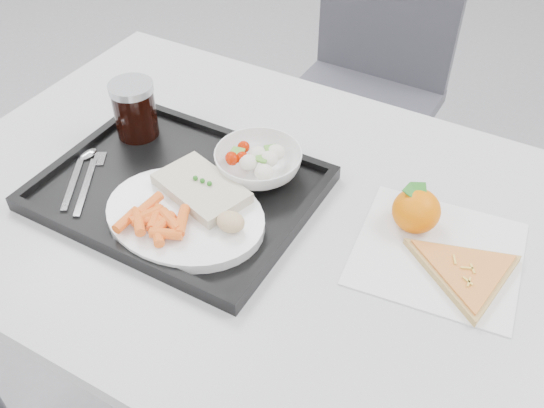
{
  "coord_description": "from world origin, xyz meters",
  "views": [
    {
      "loc": [
        0.38,
        -0.35,
        1.45
      ],
      "look_at": [
        0.01,
        0.3,
        0.77
      ],
      "focal_mm": 40.0,
      "sensor_mm": 36.0,
      "label": 1
    }
  ],
  "objects_px": {
    "salad_bowl": "(258,163)",
    "cola_glass": "(134,109)",
    "table": "(267,236)",
    "chair": "(368,72)",
    "pizza_slice": "(466,272)",
    "tray": "(179,190)",
    "tangerine": "(416,210)",
    "dinner_plate": "(185,216)"
  },
  "relations": [
    {
      "from": "cola_glass",
      "to": "tangerine",
      "type": "height_order",
      "value": "cola_glass"
    },
    {
      "from": "dinner_plate",
      "to": "chair",
      "type": "bearing_deg",
      "value": 93.43
    },
    {
      "from": "dinner_plate",
      "to": "pizza_slice",
      "type": "bearing_deg",
      "value": 15.6
    },
    {
      "from": "table",
      "to": "pizza_slice",
      "type": "distance_m",
      "value": 0.34
    },
    {
      "from": "tray",
      "to": "tangerine",
      "type": "bearing_deg",
      "value": 17.99
    },
    {
      "from": "chair",
      "to": "pizza_slice",
      "type": "distance_m",
      "value": 0.99
    },
    {
      "from": "chair",
      "to": "dinner_plate",
      "type": "height_order",
      "value": "chair"
    },
    {
      "from": "dinner_plate",
      "to": "tangerine",
      "type": "bearing_deg",
      "value": 29.76
    },
    {
      "from": "chair",
      "to": "pizza_slice",
      "type": "xyz_separation_m",
      "value": [
        0.48,
        -0.84,
        0.22
      ]
    },
    {
      "from": "dinner_plate",
      "to": "cola_glass",
      "type": "distance_m",
      "value": 0.27
    },
    {
      "from": "dinner_plate",
      "to": "tangerine",
      "type": "relative_size",
      "value": 3.39
    },
    {
      "from": "salad_bowl",
      "to": "tray",
      "type": "bearing_deg",
      "value": -135.51
    },
    {
      "from": "tangerine",
      "to": "pizza_slice",
      "type": "bearing_deg",
      "value": -31.82
    },
    {
      "from": "dinner_plate",
      "to": "pizza_slice",
      "type": "xyz_separation_m",
      "value": [
        0.43,
        0.12,
        -0.01
      ]
    },
    {
      "from": "dinner_plate",
      "to": "tangerine",
      "type": "xyz_separation_m",
      "value": [
        0.32,
        0.18,
        0.01
      ]
    },
    {
      "from": "tray",
      "to": "cola_glass",
      "type": "bearing_deg",
      "value": 150.26
    },
    {
      "from": "salad_bowl",
      "to": "pizza_slice",
      "type": "height_order",
      "value": "salad_bowl"
    },
    {
      "from": "tangerine",
      "to": "pizza_slice",
      "type": "relative_size",
      "value": 0.33
    },
    {
      "from": "table",
      "to": "dinner_plate",
      "type": "xyz_separation_m",
      "value": [
        -0.09,
        -0.1,
        0.09
      ]
    },
    {
      "from": "chair",
      "to": "dinner_plate",
      "type": "xyz_separation_m",
      "value": [
        0.06,
        -0.95,
        0.24
      ]
    },
    {
      "from": "pizza_slice",
      "to": "dinner_plate",
      "type": "bearing_deg",
      "value": -164.4
    },
    {
      "from": "table",
      "to": "tray",
      "type": "xyz_separation_m",
      "value": [
        -0.15,
        -0.04,
        0.08
      ]
    },
    {
      "from": "table",
      "to": "chair",
      "type": "height_order",
      "value": "chair"
    },
    {
      "from": "pizza_slice",
      "to": "tangerine",
      "type": "bearing_deg",
      "value": 148.18
    },
    {
      "from": "tray",
      "to": "cola_glass",
      "type": "relative_size",
      "value": 4.17
    },
    {
      "from": "tray",
      "to": "pizza_slice",
      "type": "distance_m",
      "value": 0.49
    },
    {
      "from": "cola_glass",
      "to": "tray",
      "type": "bearing_deg",
      "value": -29.74
    },
    {
      "from": "table",
      "to": "chair",
      "type": "distance_m",
      "value": 0.88
    },
    {
      "from": "dinner_plate",
      "to": "tangerine",
      "type": "distance_m",
      "value": 0.37
    },
    {
      "from": "cola_glass",
      "to": "pizza_slice",
      "type": "height_order",
      "value": "cola_glass"
    },
    {
      "from": "dinner_plate",
      "to": "tray",
      "type": "bearing_deg",
      "value": 133.78
    },
    {
      "from": "table",
      "to": "tangerine",
      "type": "xyz_separation_m",
      "value": [
        0.23,
        0.08,
        0.1
      ]
    },
    {
      "from": "pizza_slice",
      "to": "table",
      "type": "bearing_deg",
      "value": -177.28
    },
    {
      "from": "salad_bowl",
      "to": "table",
      "type": "bearing_deg",
      "value": -49.42
    },
    {
      "from": "chair",
      "to": "tray",
      "type": "height_order",
      "value": "chair"
    },
    {
      "from": "chair",
      "to": "cola_glass",
      "type": "xyz_separation_m",
      "value": [
        -0.16,
        -0.8,
        0.28
      ]
    },
    {
      "from": "tangerine",
      "to": "cola_glass",
      "type": "bearing_deg",
      "value": -176.57
    },
    {
      "from": "salad_bowl",
      "to": "tangerine",
      "type": "height_order",
      "value": "tangerine"
    },
    {
      "from": "salad_bowl",
      "to": "cola_glass",
      "type": "height_order",
      "value": "cola_glass"
    },
    {
      "from": "chair",
      "to": "tangerine",
      "type": "relative_size",
      "value": 11.67
    },
    {
      "from": "chair",
      "to": "cola_glass",
      "type": "bearing_deg",
      "value": -101.3
    },
    {
      "from": "salad_bowl",
      "to": "pizza_slice",
      "type": "xyz_separation_m",
      "value": [
        0.38,
        -0.04,
        -0.03
      ]
    }
  ]
}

